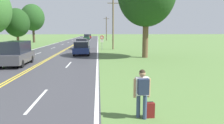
{
  "coord_description": "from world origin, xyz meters",
  "views": [
    {
      "loc": [
        5.19,
        -0.72,
        2.86
      ],
      "look_at": [
        5.93,
        9.88,
        1.22
      ],
      "focal_mm": 32.0,
      "sensor_mm": 36.0,
      "label": 1
    }
  ],
  "objects_px": {
    "hitchhiker_person": "(142,89)",
    "car_dark_blue_suv_mid_near": "(82,48)",
    "car_red_hatchback_distant": "(89,36)",
    "traffic_sign": "(102,39)",
    "tree_mid_treeline": "(17,23)",
    "car_maroon_van_mid_far": "(82,43)",
    "suitcase": "(149,110)",
    "car_dark_grey_van_approaching": "(16,53)",
    "car_dark_green_van_receding": "(87,37)",
    "tree_behind_sign": "(33,18)"
  },
  "relations": [
    {
      "from": "hitchhiker_person",
      "to": "car_dark_blue_suv_mid_near",
      "type": "distance_m",
      "value": 18.69
    },
    {
      "from": "car_dark_blue_suv_mid_near",
      "to": "car_red_hatchback_distant",
      "type": "bearing_deg",
      "value": -179.02
    },
    {
      "from": "traffic_sign",
      "to": "car_dark_blue_suv_mid_near",
      "type": "xyz_separation_m",
      "value": [
        -2.58,
        -5.94,
        -0.83
      ]
    },
    {
      "from": "traffic_sign",
      "to": "tree_mid_treeline",
      "type": "height_order",
      "value": "tree_mid_treeline"
    },
    {
      "from": "tree_mid_treeline",
      "to": "car_maroon_van_mid_far",
      "type": "distance_m",
      "value": 15.19
    },
    {
      "from": "suitcase",
      "to": "car_dark_grey_van_approaching",
      "type": "relative_size",
      "value": 0.12
    },
    {
      "from": "car_dark_blue_suv_mid_near",
      "to": "tree_mid_treeline",
      "type": "bearing_deg",
      "value": -139.82
    },
    {
      "from": "car_dark_grey_van_approaching",
      "to": "car_dark_blue_suv_mid_near",
      "type": "height_order",
      "value": "car_dark_grey_van_approaching"
    },
    {
      "from": "car_dark_grey_van_approaching",
      "to": "car_dark_blue_suv_mid_near",
      "type": "bearing_deg",
      "value": -36.92
    },
    {
      "from": "car_dark_blue_suv_mid_near",
      "to": "car_dark_green_van_receding",
      "type": "relative_size",
      "value": 0.98
    },
    {
      "from": "traffic_sign",
      "to": "car_red_hatchback_distant",
      "type": "xyz_separation_m",
      "value": [
        -4.28,
        50.77,
        -0.8
      ]
    },
    {
      "from": "car_red_hatchback_distant",
      "to": "suitcase",
      "type": "bearing_deg",
      "value": 5.06
    },
    {
      "from": "traffic_sign",
      "to": "car_maroon_van_mid_far",
      "type": "xyz_separation_m",
      "value": [
        -3.26,
        2.55,
        -0.8
      ]
    },
    {
      "from": "hitchhiker_person",
      "to": "car_dark_grey_van_approaching",
      "type": "xyz_separation_m",
      "value": [
        -8.34,
        11.13,
        0.03
      ]
    },
    {
      "from": "traffic_sign",
      "to": "car_dark_green_van_receding",
      "type": "distance_m",
      "value": 37.38
    },
    {
      "from": "car_dark_green_van_receding",
      "to": "car_red_hatchback_distant",
      "type": "relative_size",
      "value": 1.15
    },
    {
      "from": "car_dark_grey_van_approaching",
      "to": "car_maroon_van_mid_far",
      "type": "relative_size",
      "value": 1.1
    },
    {
      "from": "tree_mid_treeline",
      "to": "car_dark_blue_suv_mid_near",
      "type": "height_order",
      "value": "tree_mid_treeline"
    },
    {
      "from": "car_red_hatchback_distant",
      "to": "car_maroon_van_mid_far",
      "type": "bearing_deg",
      "value": 2.19
    },
    {
      "from": "traffic_sign",
      "to": "hitchhiker_person",
      "type": "bearing_deg",
      "value": -88.04
    },
    {
      "from": "suitcase",
      "to": "car_dark_grey_van_approaching",
      "type": "bearing_deg",
      "value": 35.89
    },
    {
      "from": "traffic_sign",
      "to": "tree_mid_treeline",
      "type": "distance_m",
      "value": 19.06
    },
    {
      "from": "tree_mid_treeline",
      "to": "car_dark_green_van_receding",
      "type": "bearing_deg",
      "value": 66.72
    },
    {
      "from": "hitchhiker_person",
      "to": "tree_mid_treeline",
      "type": "distance_m",
      "value": 38.19
    },
    {
      "from": "car_dark_green_van_receding",
      "to": "car_dark_blue_suv_mid_near",
      "type": "bearing_deg",
      "value": 2.73
    },
    {
      "from": "car_maroon_van_mid_far",
      "to": "car_dark_blue_suv_mid_near",
      "type": "bearing_deg",
      "value": 2.25
    },
    {
      "from": "car_dark_green_van_receding",
      "to": "tree_behind_sign",
      "type": "bearing_deg",
      "value": -40.98
    },
    {
      "from": "tree_mid_treeline",
      "to": "car_dark_grey_van_approaching",
      "type": "height_order",
      "value": "tree_mid_treeline"
    },
    {
      "from": "hitchhiker_person",
      "to": "car_dark_grey_van_approaching",
      "type": "distance_m",
      "value": 13.91
    },
    {
      "from": "tree_mid_treeline",
      "to": "car_red_hatchback_distant",
      "type": "xyz_separation_m",
      "value": [
        11.87,
        41.05,
        -3.61
      ]
    },
    {
      "from": "tree_behind_sign",
      "to": "hitchhiker_person",
      "type": "bearing_deg",
      "value": -69.04
    },
    {
      "from": "hitchhiker_person",
      "to": "traffic_sign",
      "type": "relative_size",
      "value": 0.73
    },
    {
      "from": "tree_mid_treeline",
      "to": "car_maroon_van_mid_far",
      "type": "height_order",
      "value": "tree_mid_treeline"
    },
    {
      "from": "car_dark_grey_van_approaching",
      "to": "car_dark_blue_suv_mid_near",
      "type": "xyz_separation_m",
      "value": [
        4.93,
        7.24,
        -0.17
      ]
    },
    {
      "from": "tree_mid_treeline",
      "to": "car_dark_green_van_receding",
      "type": "relative_size",
      "value": 1.8
    },
    {
      "from": "hitchhiker_person",
      "to": "traffic_sign",
      "type": "height_order",
      "value": "traffic_sign"
    },
    {
      "from": "hitchhiker_person",
      "to": "car_dark_green_van_receding",
      "type": "distance_m",
      "value": 61.65
    },
    {
      "from": "hitchhiker_person",
      "to": "car_red_hatchback_distant",
      "type": "xyz_separation_m",
      "value": [
        -5.12,
        75.08,
        -0.12
      ]
    },
    {
      "from": "traffic_sign",
      "to": "car_dark_grey_van_approaching",
      "type": "distance_m",
      "value": 15.19
    },
    {
      "from": "car_dark_blue_suv_mid_near",
      "to": "hitchhiker_person",
      "type": "bearing_deg",
      "value": 9.8
    },
    {
      "from": "hitchhiker_person",
      "to": "tree_mid_treeline",
      "type": "xyz_separation_m",
      "value": [
        -16.99,
        34.03,
        3.49
      ]
    },
    {
      "from": "car_maroon_van_mid_far",
      "to": "car_dark_green_van_receding",
      "type": "bearing_deg",
      "value": 179.55
    },
    {
      "from": "car_maroon_van_mid_far",
      "to": "car_red_hatchback_distant",
      "type": "height_order",
      "value": "car_red_hatchback_distant"
    },
    {
      "from": "hitchhiker_person",
      "to": "traffic_sign",
      "type": "distance_m",
      "value": 24.34
    },
    {
      "from": "car_dark_green_van_receding",
      "to": "car_maroon_van_mid_far",
      "type": "bearing_deg",
      "value": 2.2
    },
    {
      "from": "hitchhiker_person",
      "to": "tree_mid_treeline",
      "type": "bearing_deg",
      "value": 24.6
    },
    {
      "from": "car_dark_grey_van_approaching",
      "to": "car_dark_green_van_receding",
      "type": "bearing_deg",
      "value": -6.28
    },
    {
      "from": "car_dark_grey_van_approaching",
      "to": "car_red_hatchback_distant",
      "type": "height_order",
      "value": "car_dark_grey_van_approaching"
    },
    {
      "from": "tree_behind_sign",
      "to": "car_red_hatchback_distant",
      "type": "xyz_separation_m",
      "value": [
        12.86,
        28.17,
        -5.43
      ]
    },
    {
      "from": "suitcase",
      "to": "car_red_hatchback_distant",
      "type": "distance_m",
      "value": 75.22
    }
  ]
}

